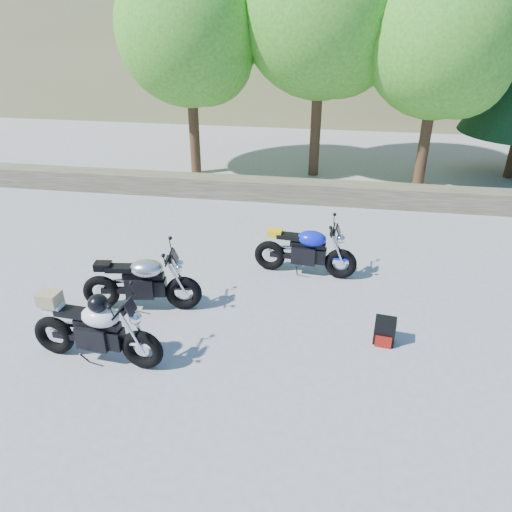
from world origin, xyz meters
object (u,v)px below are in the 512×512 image
at_px(backpack, 385,331).
at_px(white_bike, 94,328).
at_px(blue_bike, 306,251).
at_px(silver_bike, 142,283).

bearing_deg(backpack, white_bike, -158.53).
xyz_separation_m(blue_bike, backpack, (1.28, -1.87, -0.26)).
bearing_deg(white_bike, silver_bike, 87.44).
relative_size(silver_bike, blue_bike, 1.02).
relative_size(silver_bike, backpack, 4.72).
bearing_deg(white_bike, blue_bike, 52.13).
xyz_separation_m(white_bike, blue_bike, (2.66, 2.88, -0.07)).
distance_m(white_bike, blue_bike, 3.92).
distance_m(blue_bike, backpack, 2.28).
bearing_deg(backpack, blue_bike, 131.54).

